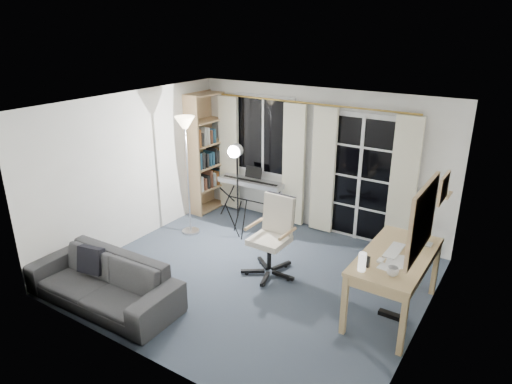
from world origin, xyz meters
TOP-DOWN VIEW (x-y plane):
  - floor at (0.00, 0.00)m, footprint 4.50×4.00m
  - window at (-1.05, 1.97)m, footprint 1.20×0.08m
  - french_door at (0.75, 1.97)m, footprint 1.32×0.09m
  - curtains at (-0.14, 1.88)m, footprint 3.60×0.07m
  - bookshelf at (-2.13, 1.72)m, footprint 0.38×1.03m
  - torchiere_lamp at (-1.69, 0.64)m, footprint 0.38×0.38m
  - keyboard_piano at (-1.15, 1.70)m, footprint 1.24×0.63m
  - studio_light at (-0.91, 0.92)m, footprint 0.33×0.33m
  - office_chair at (0.15, 0.32)m, footprint 0.75×0.78m
  - desk at (1.88, 0.23)m, footprint 0.76×1.50m
  - monitor at (2.08, 0.68)m, footprint 0.19×0.58m
  - desk_clutter at (1.81, -0.01)m, footprint 0.48×0.91m
  - mug at (1.98, -0.27)m, footprint 0.13×0.10m
  - wall_mirror at (2.22, -0.35)m, footprint 0.04×0.94m
  - framed_print at (2.23, 0.55)m, footprint 0.03×0.42m
  - wall_shelf at (2.16, 1.05)m, footprint 0.16×0.30m
  - sofa at (-1.26, -1.55)m, footprint 2.09×0.66m

SIDE VIEW (x-z plane):
  - floor at x=0.00m, z-range -0.02..0.00m
  - sofa at x=-1.26m, z-range 0.00..0.81m
  - desk_clutter at x=1.81m, z-range 0.12..1.13m
  - office_chair at x=0.15m, z-range 0.10..1.22m
  - keyboard_piano at x=-1.15m, z-range 0.23..1.11m
  - desk at x=1.88m, z-range 0.30..1.10m
  - mug at x=1.98m, z-range 0.80..0.93m
  - french_door at x=0.75m, z-range -0.03..2.08m
  - bookshelf at x=-2.13m, z-range -0.06..2.14m
  - curtains at x=-0.14m, z-range 0.03..2.16m
  - monitor at x=2.08m, z-range 0.85..1.35m
  - studio_light at x=-0.91m, z-range 0.49..2.12m
  - wall_shelf at x=2.16m, z-range 1.32..1.50m
  - window at x=-1.05m, z-range 0.80..2.20m
  - wall_mirror at x=2.22m, z-range 1.18..1.92m
  - torchiere_lamp at x=-1.69m, z-range 0.60..2.59m
  - framed_print at x=2.23m, z-range 1.44..1.76m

